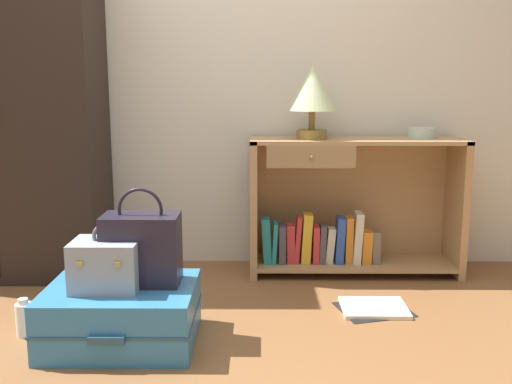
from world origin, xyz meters
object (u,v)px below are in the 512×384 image
Objects in this scene: bowl at (422,133)px; bottle at (24,319)px; bookshelf at (346,210)px; handbag at (142,248)px; table_lamp at (312,92)px; open_book_on_floor at (374,308)px; train_case at (106,264)px; wardrobe at (5,110)px; suitcase_large at (122,314)px.

bottle is (-1.93, -0.92, -0.73)m from bowl.
handbag is (-0.99, -0.92, 0.04)m from bookshelf.
table_lamp is 0.67m from bowl.
bottle is at bearing -169.10° from open_book_on_floor.
bookshelf reaches higher than train_case.
wardrobe is at bearing -178.10° from bowl.
bottle is at bearing 172.11° from suitcase_large.
bookshelf is 1.49m from train_case.
handbag is at bearing 28.80° from suitcase_large.
table_lamp is 2.69× the size of bowl.
suitcase_large is (-1.49, -0.98, -0.68)m from bowl.
table_lamp is 1.84m from bottle.
wardrobe is 1.56× the size of bookshelf.
handbag is at bearing -43.46° from wardrobe.
bookshelf is at bearing 9.22° from table_lamp.
bookshelf is 0.70m from table_lamp.
bookshelf is 2.90× the size of handbag.
table_lamp is 2.40× the size of bottle.
table_lamp is 1.34m from handbag.
train_case is 0.67× the size of handbag.
train_case is 1.29m from open_book_on_floor.
handbag is (-1.41, -0.93, -0.41)m from bowl.
bottle is (-0.44, 0.06, -0.05)m from suitcase_large.
train_case is (-0.91, -0.95, -0.68)m from table_lamp.
bowl is at bearing 33.33° from suitcase_large.
open_book_on_floor is at bearing -84.28° from bookshelf.
table_lamp is at bearing 48.52° from handbag.
handbag is at bearing -137.16° from bookshelf.
train_case reaches higher than open_book_on_floor.
bookshelf is at bearing 30.80° from bottle.
wardrobe is 11.14× the size of bottle.
bottle is at bearing -149.20° from bookshelf.
train_case is 0.71× the size of open_book_on_floor.
handbag is at bearing -1.62° from bottle.
bookshelf is 7.13× the size of bottle.
wardrobe reaches higher than bowl.
table_lamp is 1.46× the size of train_case.
table_lamp is 1.03× the size of open_book_on_floor.
handbag is at bearing 28.17° from train_case.
bookshelf is at bearing 42.84° from handbag.
wardrobe is 1.36m from handbag.
suitcase_large is (-1.07, -0.96, -0.24)m from bookshelf.
wardrobe is 1.69m from table_lamp.
train_case is at bearing -12.31° from bottle.
bowl is at bearing 59.87° from open_book_on_floor.
table_lamp reaches higher than bowl.
handbag reaches higher than bottle.
bottle is (0.38, -0.84, -0.86)m from wardrobe.
suitcase_large is at bearing -47.75° from wardrobe.
bowl is 0.36× the size of handbag.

